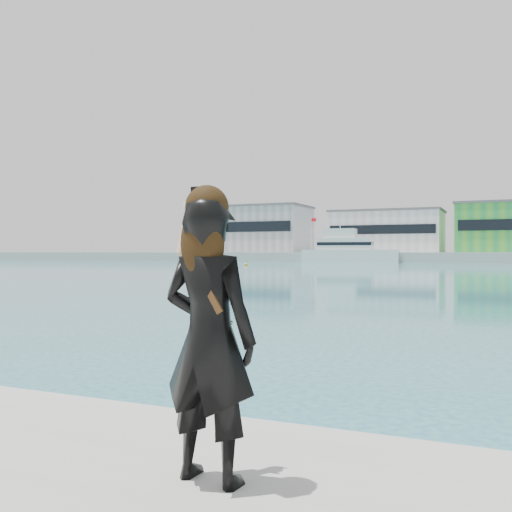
{
  "coord_description": "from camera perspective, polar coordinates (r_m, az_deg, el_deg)",
  "views": [
    {
      "loc": [
        2.34,
        -3.25,
        2.16
      ],
      "look_at": [
        0.74,
        0.42,
        2.13
      ],
      "focal_mm": 40.0,
      "sensor_mm": 36.0,
      "label": 1
    }
  ],
  "objects": [
    {
      "name": "warehouse_white",
      "position": [
        133.55,
        13.02,
        2.41
      ],
      "size": [
        24.48,
        15.35,
        9.5
      ],
      "color": "silver",
      "rests_on": "far_quay"
    },
    {
      "name": "far_quay",
      "position": [
        133.28,
        22.51,
        -0.08
      ],
      "size": [
        320.0,
        40.0,
        2.0
      ],
      "primitive_type": "cube",
      "color": "#9E9E99",
      "rests_on": "ground"
    },
    {
      "name": "flagpole_left",
      "position": [
        130.68,
        5.57,
        2.37
      ],
      "size": [
        1.28,
        0.16,
        8.0
      ],
      "color": "silver",
      "rests_on": "far_quay"
    },
    {
      "name": "warehouse_grey_left",
      "position": [
        143.32,
        -0.08,
        2.69
      ],
      "size": [
        26.52,
        16.36,
        11.5
      ],
      "color": "gray",
      "rests_on": "far_quay"
    },
    {
      "name": "buoy_far",
      "position": [
        88.62,
        -0.99,
        -0.95
      ],
      "size": [
        0.5,
        0.5,
        0.5
      ],
      "primitive_type": "sphere",
      "color": "#FFAD0D",
      "rests_on": "ground"
    },
    {
      "name": "woman",
      "position": [
        3.41,
        -4.78,
        -7.4
      ],
      "size": [
        0.64,
        0.45,
        1.78
      ],
      "rotation": [
        0.0,
        0.0,
        3.06
      ],
      "color": "black",
      "rests_on": "near_quay"
    },
    {
      "name": "motor_yacht",
      "position": [
        117.01,
        9.18,
        0.62
      ],
      "size": [
        19.6,
        7.14,
        8.95
      ],
      "rotation": [
        0.0,
        0.0,
        0.1
      ],
      "color": "silver",
      "rests_on": "ground"
    }
  ]
}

